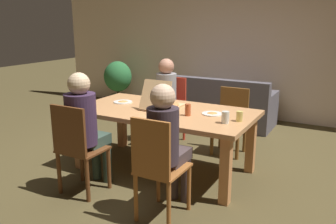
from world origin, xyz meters
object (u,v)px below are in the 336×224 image
Objects in this scene: person_2 at (85,122)px; potted_plant at (118,79)px; pizza_box_0 at (164,103)px; dining_table at (164,118)px; chair_3 at (231,119)px; drinking_glass_0 at (188,110)px; person_1 at (167,139)px; couch at (219,107)px; chair_0 at (169,106)px; chair_1 at (157,166)px; plate_1 at (212,113)px; plate_0 at (123,102)px; chair_2 at (77,147)px; drinking_glass_2 at (170,110)px; drinking_glass_1 at (225,117)px; person_0 at (164,95)px; drinking_glass_3 at (239,116)px.

person_2 reaches higher than potted_plant.
dining_table is at bearing -61.01° from pizza_box_0.
chair_3 and drinking_glass_0 have the same top height.
person_1 is 0.67× the size of couch.
chair_0 is 1.03m from pizza_box_0.
person_1 is 0.98× the size of person_2.
chair_1 is 0.77× the size of person_2.
couch is (-0.69, 2.07, -0.46)m from plate_1.
drinking_glass_0 is 2.36m from couch.
chair_0 reaches higher than plate_0.
potted_plant is (-1.93, 3.31, 0.06)m from chair_2.
chair_2 is 1.02× the size of potted_plant.
drinking_glass_2 is (0.81, -0.24, 0.04)m from plate_0.
potted_plant is at bearing 141.67° from drinking_glass_1.
chair_2 reaches higher than plate_1.
drinking_glass_2 is at bearing 115.70° from person_1.
potted_plant is at bearing 121.27° from person_2.
plate_1 is at bearing 40.29° from drinking_glass_0.
chair_1 is at bearing -90.00° from person_1.
person_0 is at bearing 90.00° from chair_2.
plate_0 is 1.47m from drinking_glass_1.
plate_0 is at bearing -103.78° from couch.
person_2 is at bearing -90.00° from person_0.
plate_0 is at bearing 136.28° from chair_1.
chair_1 reaches higher than drinking_glass_1.
pizza_box_0 reaches higher than plate_1.
drinking_glass_1 is (1.27, -1.02, 0.09)m from person_0.
person_2 is at bearing -79.21° from plate_0.
plate_0 is at bearing 175.26° from drinking_glass_3.
chair_1 is (0.96, -1.84, -0.19)m from person_0.
dining_table is 1.07m from chair_2.
person_2 reaches higher than drinking_glass_0.
potted_plant reaches higher than plate_0.
plate_1 is at bearing -37.49° from potted_plant.
chair_2 reaches higher than drinking_glass_3.
drinking_glass_2 reaches higher than dining_table.
person_1 is (0.96, -1.67, 0.00)m from person_0.
couch is at bearing 75.70° from person_0.
drinking_glass_3 is at bearing -37.22° from chair_0.
pizza_box_0 is (-0.55, 0.93, 0.08)m from person_1.
person_0 is 1.64m from drinking_glass_3.
dining_table is 0.18m from pizza_box_0.
person_0 reaches higher than drinking_glass_2.
pizza_box_0 is at bearing 154.34° from drinking_glass_0.
person_1 reaches higher than drinking_glass_0.
person_1 is 0.99m from chair_2.
chair_0 is at bearing 114.95° from dining_table.
chair_3 is at bearing 37.60° from plate_0.
couch is at bearing 93.42° from dining_table.
chair_2 reaches higher than chair_3.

